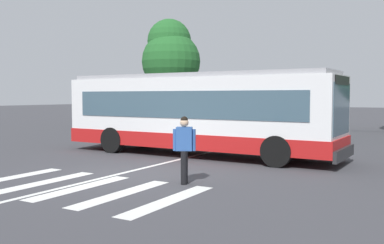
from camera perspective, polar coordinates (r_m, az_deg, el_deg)
ground_plane at (r=12.49m, az=-7.95°, el=-6.88°), size 160.00×160.00×0.00m
city_transit_bus at (r=16.30m, az=0.70°, el=1.18°), size 10.80×2.78×3.06m
pedestrian_crossing_street at (r=10.97m, az=-1.02°, el=-3.17°), size 0.53×0.41×1.72m
parked_car_charcoal at (r=26.05m, az=3.00°, el=0.22°), size 2.09×4.60×1.35m
parked_car_silver at (r=25.22m, az=8.76°, el=0.08°), size 2.11×4.61×1.35m
parked_car_teal at (r=23.87m, az=14.92°, el=-0.19°), size 1.92×4.52×1.35m
background_tree_left at (r=34.09m, az=-2.85°, el=8.75°), size 4.56×4.56×8.23m
crosswalk_painted_stripes at (r=10.98m, az=-14.45°, el=-8.37°), size 5.60×3.21×0.01m
lane_center_line at (r=14.30m, az=-4.16°, el=-5.53°), size 0.16×24.00×0.01m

